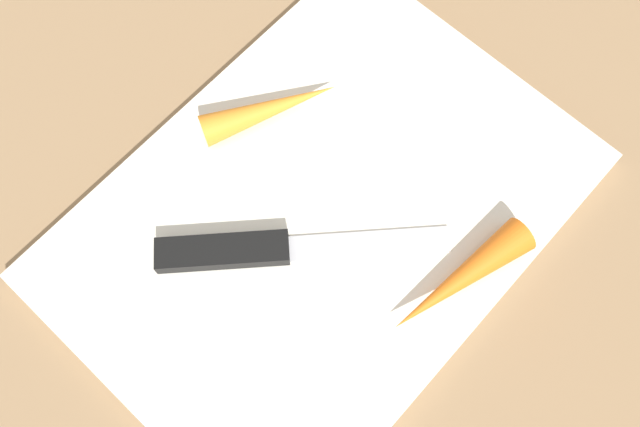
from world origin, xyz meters
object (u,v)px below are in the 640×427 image
Objects in this scene: cutting_board at (320,216)px; carrot_long at (460,279)px; carrot_short at (270,109)px; knife at (242,250)px.

cutting_board is 3.32× the size of carrot_long.
carrot_short is 0.18m from carrot_long.
carrot_short is at bearing -80.36° from carrot_long.
cutting_board is 0.06m from knife.
carrot_long reaches higher than carrot_short.
cutting_board is 2.27× the size of knife.
carrot_long is (-0.08, 0.12, 0.01)m from knife.
cutting_board is 0.09m from carrot_short.
carrot_short is (-0.03, -0.08, 0.02)m from cutting_board.
knife is at bearing -44.49° from carrot_long.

